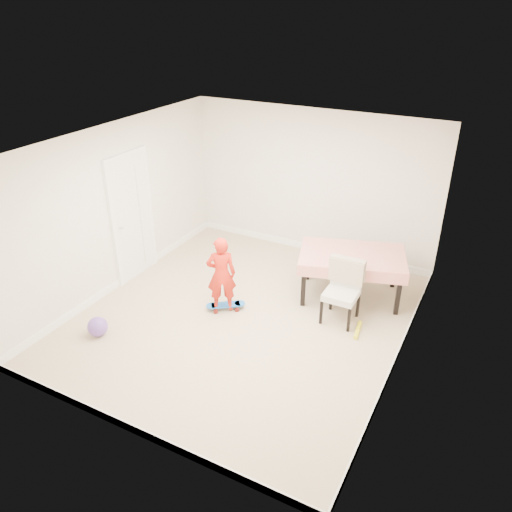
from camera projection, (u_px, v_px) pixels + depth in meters
The scene contains 17 objects.
ground at pixel (244, 317), 7.38m from camera, with size 5.00×5.00×0.00m, color tan.
ceiling at pixel (241, 145), 6.19m from camera, with size 4.50×5.00×0.04m, color silver.
wall_back at pixel (311, 184), 8.73m from camera, with size 4.50×0.04×2.60m, color silver.
wall_front at pixel (119, 335), 4.84m from camera, with size 4.50×0.04×2.60m, color silver.
wall_left at pixel (117, 209), 7.70m from camera, with size 0.04×5.00×2.60m, color silver.
wall_right at pixel (408, 276), 5.86m from camera, with size 0.04×5.00×2.60m, color silver.
door at pixel (132, 218), 8.06m from camera, with size 0.10×0.94×2.11m, color white.
baseboard_back at pixel (308, 247), 9.31m from camera, with size 4.50×0.02×0.12m, color white.
baseboard_front at pixel (133, 428), 5.40m from camera, with size 4.50×0.02×0.12m, color white.
baseboard_left at pixel (126, 278), 8.28m from camera, with size 0.02×5.00×0.12m, color white.
baseboard_right at pixel (395, 359), 6.43m from camera, with size 0.02×5.00×0.12m, color white.
dining_table at pixel (351, 275), 7.74m from camera, with size 1.58×1.00×0.74m, color #AF0918, non-canonical shape.
dining_chair at pixel (341, 293), 7.10m from camera, with size 0.51×0.59×0.94m, color silver, non-canonical shape.
skateboard at pixel (226, 307), 7.55m from camera, with size 0.59×0.21×0.09m, color blue, non-canonical shape.
child at pixel (221, 276), 7.27m from camera, with size 0.43×0.28×1.18m, color red.
balloon at pixel (98, 327), 6.93m from camera, with size 0.28×0.28×0.28m, color #6847AA.
foam_toy at pixel (358, 330), 7.04m from camera, with size 0.06×0.06×0.40m, color #FFF91A.
Camera 1 is at (3.01, -5.34, 4.23)m, focal length 35.00 mm.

